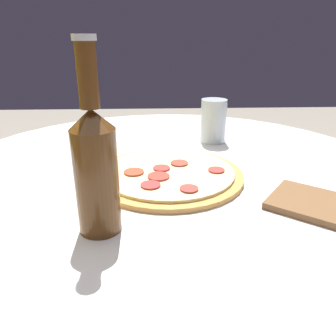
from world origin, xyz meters
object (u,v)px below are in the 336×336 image
pizza (168,174)px  drinking_glass (213,121)px  beer_bottle (95,166)px  pizza_paddle (323,206)px

pizza → drinking_glass: 0.28m
beer_bottle → pizza: bearing=-30.0°
pizza_paddle → drinking_glass: 0.41m
pizza → pizza_paddle: pizza is taller
pizza → beer_bottle: bearing=150.0°
pizza → pizza_paddle: size_ratio=1.42×
pizza → drinking_glass: bearing=-29.0°
beer_bottle → pizza_paddle: beer_bottle is taller
pizza → pizza_paddle: (-0.15, -0.26, -0.00)m
pizza → drinking_glass: drinking_glass is taller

